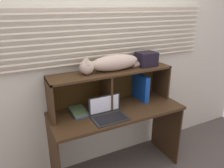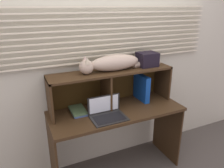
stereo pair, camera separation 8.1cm
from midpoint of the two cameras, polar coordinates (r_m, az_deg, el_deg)
back_panel_with_blinds at (r=2.36m, az=-1.02°, el=6.91°), size 4.40×0.08×2.50m
desk at (r=2.33m, az=2.22°, el=-10.24°), size 1.38×0.55×0.77m
hutch_shelf_unit at (r=2.27m, az=0.54°, el=0.93°), size 1.31×0.30×0.39m
cat at (r=2.19m, az=1.23°, el=5.51°), size 0.92×0.17×0.17m
laptop at (r=2.11m, az=-0.14°, el=-7.74°), size 0.34×0.24×0.19m
binder_upright at (r=2.46m, az=8.73°, el=-0.92°), size 0.06×0.26×0.29m
book_stack at (r=2.22m, az=-7.88°, el=-6.99°), size 0.15×0.25×0.03m
storage_box at (r=2.39m, az=10.22°, el=6.41°), size 0.21×0.17×0.15m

